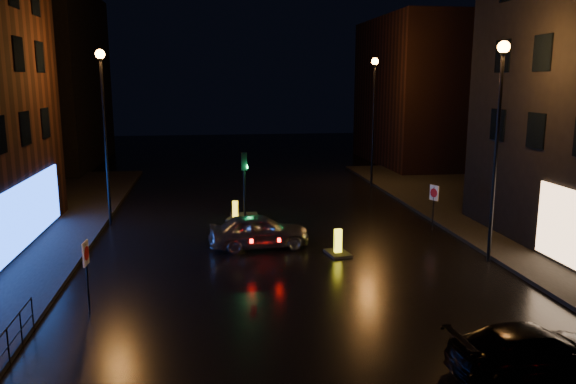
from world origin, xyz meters
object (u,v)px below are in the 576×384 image
(silver_hatchback, at_px, (259,231))
(road_sign_left, at_px, (86,259))
(dark_sedan, at_px, (534,352))
(bollard_near, at_px, (338,249))
(traffic_signal, at_px, (245,210))
(bollard_far, at_px, (235,215))
(road_sign_right, at_px, (434,197))

(silver_hatchback, relative_size, road_sign_left, 1.89)
(dark_sedan, relative_size, bollard_near, 3.14)
(traffic_signal, bearing_deg, dark_sedan, -70.41)
(bollard_near, xyz_separation_m, bollard_far, (-3.82, 6.49, -0.02))
(bollard_near, xyz_separation_m, road_sign_left, (-8.84, -4.54, 1.44))
(dark_sedan, xyz_separation_m, road_sign_right, (2.80, 12.94, 1.02))
(silver_hatchback, relative_size, road_sign_right, 1.94)
(silver_hatchback, height_order, bollard_far, silver_hatchback)
(road_sign_right, bearing_deg, traffic_signal, -44.40)
(bollard_near, bearing_deg, traffic_signal, 108.25)
(traffic_signal, height_order, dark_sedan, traffic_signal)
(road_sign_left, distance_m, road_sign_right, 15.97)
(traffic_signal, distance_m, bollard_near, 7.17)
(bollard_near, distance_m, road_sign_right, 6.20)
(bollard_near, distance_m, road_sign_left, 10.04)
(dark_sedan, relative_size, road_sign_left, 1.87)
(silver_hatchback, bearing_deg, road_sign_left, 132.21)
(dark_sedan, bearing_deg, bollard_far, 18.03)
(bollard_far, bearing_deg, road_sign_left, -94.72)
(traffic_signal, xyz_separation_m, dark_sedan, (5.80, -16.30, 0.10))
(silver_hatchback, xyz_separation_m, road_sign_right, (8.32, 1.52, 0.91))
(dark_sedan, distance_m, bollard_far, 17.62)
(traffic_signal, height_order, road_sign_left, traffic_signal)
(dark_sedan, height_order, bollard_far, dark_sedan)
(traffic_signal, bearing_deg, road_sign_right, -21.32)
(dark_sedan, bearing_deg, traffic_signal, 16.74)
(road_sign_left, height_order, road_sign_right, road_sign_left)
(dark_sedan, bearing_deg, silver_hatchback, 22.94)
(traffic_signal, xyz_separation_m, road_sign_right, (8.60, -3.36, 1.13))
(traffic_signal, relative_size, bollard_far, 2.71)
(dark_sedan, xyz_separation_m, bollard_near, (-2.45, 9.97, -0.37))
(traffic_signal, bearing_deg, bollard_far, 161.64)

